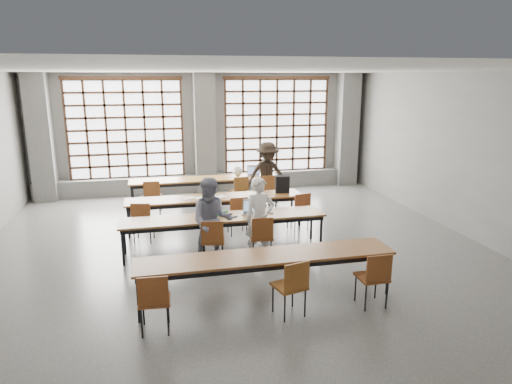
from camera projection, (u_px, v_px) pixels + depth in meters
floor at (240, 254)px, 8.93m from camera, size 11.00×11.00×0.00m
ceiling at (238, 70)px, 8.07m from camera, size 11.00×11.00×0.00m
wall_back at (204, 133)px, 13.70m from camera, size 10.00×0.00×10.00m
wall_front at (383, 308)px, 3.31m from camera, size 10.00×0.00×10.00m
wall_right at (472, 156)px, 9.60m from camera, size 0.00×11.00×11.00m
column_left at (41, 138)px, 12.44m from camera, size 0.60×0.55×3.50m
column_mid at (205, 134)px, 13.43m from camera, size 0.60×0.55×3.50m
column_right at (347, 130)px, 14.42m from camera, size 0.60×0.55×3.50m
window_left at (126, 130)px, 13.09m from camera, size 3.32×0.12×3.00m
window_right at (277, 126)px, 14.08m from camera, size 3.32×0.12×3.00m
sill_ledge at (206, 183)px, 13.88m from camera, size 9.80×0.35×0.50m
desk_row_a at (205, 181)px, 12.27m from camera, size 4.00×0.70×0.73m
desk_row_b at (215, 200)px, 10.37m from camera, size 4.00×0.70×0.73m
desk_row_c at (224, 219)px, 8.93m from camera, size 4.00×0.70×0.73m
desk_row_d at (266, 259)px, 7.00m from camera, size 4.00×0.70×0.73m
chair_back_left at (152, 194)px, 11.40m from camera, size 0.46×0.46×0.88m
chair_back_mid at (240, 189)px, 11.89m from camera, size 0.50×0.50×0.88m
chair_back_right at (269, 187)px, 12.06m from camera, size 0.42×0.43×0.88m
chair_mid_left at (142, 218)px, 9.46m from camera, size 0.50×0.50×0.88m
chair_mid_centre at (238, 212)px, 9.90m from camera, size 0.44×0.45×0.88m
chair_mid_right at (300, 207)px, 10.21m from camera, size 0.50×0.50×0.88m
chair_front_left at (213, 238)px, 8.30m from camera, size 0.48×0.49×0.88m
chair_front_right at (261, 234)px, 8.50m from camera, size 0.43×0.44×0.88m
chair_near_left at (154, 297)px, 6.06m from camera, size 0.44×0.45×0.88m
chair_near_mid at (292, 283)px, 6.48m from camera, size 0.51×0.51×0.88m
chair_near_right at (375, 274)px, 6.76m from camera, size 0.42×0.43×0.88m
student_male at (260, 219)px, 8.56m from camera, size 0.62×0.45×1.58m
student_female at (212, 221)px, 8.36m from camera, size 0.87×0.73×1.63m
student_back at (267, 174)px, 12.10m from camera, size 1.15×0.71×1.72m
laptop_front at (251, 210)px, 9.12m from camera, size 0.44×0.41×0.26m
laptop_back at (254, 173)px, 12.64m from camera, size 0.41×0.36×0.26m
mouse at (271, 212)px, 9.10m from camera, size 0.12×0.10×0.04m
green_box at (221, 213)px, 8.97m from camera, size 0.26×0.13×0.09m
phone at (234, 217)px, 8.86m from camera, size 0.14×0.10×0.01m
paper_sheet_a at (188, 198)px, 10.27m from camera, size 0.36×0.32×0.00m
paper_sheet_b at (202, 198)px, 10.24m from camera, size 0.36×0.31×0.00m
paper_sheet_c at (220, 197)px, 10.38m from camera, size 0.36×0.32×0.00m
backpack at (282, 184)px, 10.71m from camera, size 0.35×0.25×0.40m
plastic_bag at (238, 171)px, 12.47m from camera, size 0.26×0.21×0.29m
red_pouch at (154, 297)px, 6.14m from camera, size 0.21×0.11×0.06m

